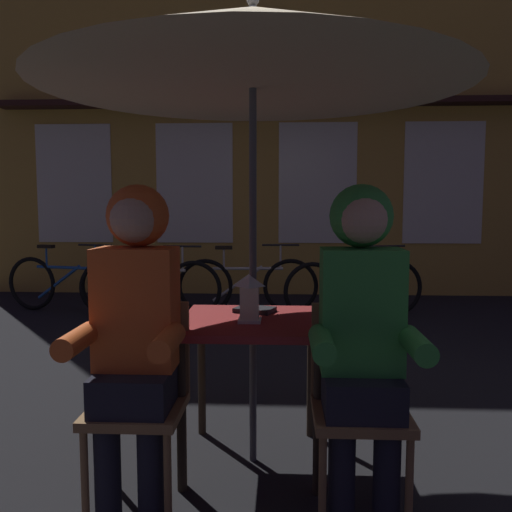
% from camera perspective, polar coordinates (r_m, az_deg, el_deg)
% --- Properties ---
extents(ground_plane, '(60.00, 60.00, 0.00)m').
position_cam_1_polar(ground_plane, '(2.97, -0.32, -20.74)').
color(ground_plane, black).
extents(cafe_table, '(0.72, 0.72, 0.74)m').
position_cam_1_polar(cafe_table, '(2.75, -0.32, -8.73)').
color(cafe_table, maroon).
rests_on(cafe_table, ground_plane).
extents(patio_umbrella, '(2.10, 2.10, 2.31)m').
position_cam_1_polar(patio_umbrella, '(2.76, -0.34, 21.12)').
color(patio_umbrella, '#4C4C51').
rests_on(patio_umbrella, ground_plane).
extents(lantern, '(0.11, 0.11, 0.23)m').
position_cam_1_polar(lantern, '(2.64, -0.67, -4.39)').
color(lantern, white).
rests_on(lantern, cafe_table).
extents(chair_left, '(0.40, 0.40, 0.87)m').
position_cam_1_polar(chair_left, '(2.52, -12.12, -13.77)').
color(chair_left, olive).
rests_on(chair_left, ground_plane).
extents(chair_right, '(0.40, 0.40, 0.87)m').
position_cam_1_polar(chair_right, '(2.46, 10.78, -14.21)').
color(chair_right, olive).
rests_on(chair_right, ground_plane).
extents(person_left_hooded, '(0.45, 0.56, 1.40)m').
position_cam_1_polar(person_left_hooded, '(2.37, -12.66, -6.04)').
color(person_left_hooded, black).
rests_on(person_left_hooded, ground_plane).
extents(person_right_hooded, '(0.45, 0.56, 1.40)m').
position_cam_1_polar(person_right_hooded, '(2.31, 11.13, -6.31)').
color(person_right_hooded, black).
rests_on(person_right_hooded, ground_plane).
extents(shopfront_building, '(10.00, 0.93, 6.20)m').
position_cam_1_polar(shopfront_building, '(8.26, 6.50, 17.95)').
color(shopfront_building, gold).
rests_on(shopfront_building, ground_plane).
extents(bicycle_nearest, '(1.65, 0.41, 0.84)m').
position_cam_1_polar(bicycle_nearest, '(6.92, -19.29, -2.78)').
color(bicycle_nearest, black).
rests_on(bicycle_nearest, ground_plane).
extents(bicycle_second, '(1.68, 0.08, 0.84)m').
position_cam_1_polar(bicycle_second, '(6.39, -11.18, -3.25)').
color(bicycle_second, black).
rests_on(bicycle_second, ground_plane).
extents(bicycle_third, '(1.68, 0.15, 0.84)m').
position_cam_1_polar(bicycle_third, '(6.44, -0.89, -3.08)').
color(bicycle_third, black).
rests_on(bicycle_third, ground_plane).
extents(bicycle_fourth, '(1.64, 0.45, 0.84)m').
position_cam_1_polar(bicycle_fourth, '(6.30, 10.33, -3.36)').
color(bicycle_fourth, black).
rests_on(bicycle_fourth, ground_plane).
extents(book, '(0.24, 0.20, 0.02)m').
position_cam_1_polar(book, '(2.89, -0.03, -5.69)').
color(book, black).
rests_on(book, cafe_table).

